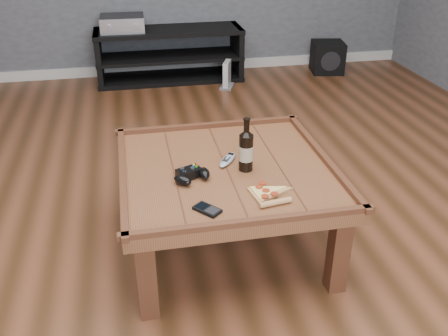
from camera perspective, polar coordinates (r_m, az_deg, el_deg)
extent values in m
plane|color=#402412|center=(2.61, 0.25, -8.66)|extent=(6.00, 6.00, 0.00)
cube|color=silver|center=(5.28, -6.38, 11.33)|extent=(5.00, 0.02, 0.10)
cube|color=brown|center=(2.38, 0.27, -0.56)|extent=(1.00, 1.00, 0.06)
cube|color=#452112|center=(2.13, -8.81, -12.34)|extent=(0.08, 0.08, 0.39)
cube|color=#452112|center=(2.29, 12.93, -9.49)|extent=(0.08, 0.08, 0.39)
cube|color=#452112|center=(2.82, -9.85, -1.33)|extent=(0.08, 0.08, 0.39)
cube|color=#452112|center=(2.95, 6.64, 0.23)|extent=(0.08, 0.08, 0.39)
cube|color=#452112|center=(2.79, -1.73, 4.91)|extent=(1.03, 0.03, 0.03)
cube|color=#452112|center=(1.96, 3.13, -6.17)|extent=(1.03, 0.03, 0.03)
cube|color=#452112|center=(2.50, 11.24, 1.36)|extent=(0.03, 1.03, 0.03)
cube|color=#452112|center=(2.33, -11.51, -0.76)|extent=(0.03, 1.03, 0.03)
cube|color=black|center=(4.94, -6.37, 15.32)|extent=(1.40, 0.45, 0.04)
cube|color=black|center=(5.00, -6.21, 12.52)|extent=(1.40, 0.45, 0.03)
cube|color=black|center=(5.06, -6.09, 10.23)|extent=(1.40, 0.45, 0.04)
cube|color=black|center=(4.98, -14.08, 12.04)|extent=(0.05, 0.44, 0.50)
cube|color=black|center=(5.09, 1.49, 13.21)|extent=(0.05, 0.44, 0.50)
cylinder|color=black|center=(2.31, 2.53, 1.76)|extent=(0.07, 0.07, 0.18)
cone|color=black|center=(2.27, 2.58, 4.11)|extent=(0.06, 0.06, 0.03)
cylinder|color=black|center=(2.26, 2.60, 4.83)|extent=(0.03, 0.03, 0.06)
cylinder|color=black|center=(2.24, 2.62, 5.59)|extent=(0.03, 0.03, 0.01)
cylinder|color=tan|center=(2.31, 2.53, 1.76)|extent=(0.07, 0.07, 0.07)
cube|color=black|center=(2.28, -4.01, -0.53)|extent=(0.13, 0.10, 0.04)
ellipsoid|color=black|center=(2.22, -4.77, -1.40)|extent=(0.10, 0.10, 0.04)
ellipsoid|color=black|center=(2.27, -2.26, -0.61)|extent=(0.05, 0.09, 0.04)
cylinder|color=black|center=(2.26, -4.82, -0.11)|extent=(0.02, 0.02, 0.01)
cylinder|color=black|center=(2.26, -3.62, -0.06)|extent=(0.02, 0.02, 0.01)
cylinder|color=yellow|center=(2.30, -3.46, 0.37)|extent=(0.01, 0.01, 0.01)
cylinder|color=red|center=(2.29, -3.10, 0.33)|extent=(0.01, 0.01, 0.01)
cylinder|color=#0C33CC|center=(2.28, -3.55, 0.20)|extent=(0.01, 0.01, 0.01)
cylinder|color=#0C9919|center=(2.28, -3.19, 0.16)|extent=(0.01, 0.01, 0.01)
cylinder|color=tan|center=(2.08, 5.89, -3.94)|extent=(0.14, 0.05, 0.03)
cylinder|color=#AE3216|center=(2.11, 4.72, -3.23)|extent=(0.03, 0.03, 0.00)
cylinder|color=#AE3216|center=(2.13, 5.79, -2.93)|extent=(0.03, 0.03, 0.00)
cylinder|color=#AE3216|center=(2.15, 4.82, -2.57)|extent=(0.03, 0.03, 0.00)
cylinder|color=#AE3216|center=(2.18, 4.05, -2.18)|extent=(0.03, 0.03, 0.00)
cylinder|color=#AE3216|center=(2.21, 4.45, -1.73)|extent=(0.03, 0.03, 0.00)
cube|color=black|center=(2.04, -1.92, -4.77)|extent=(0.12, 0.13, 0.01)
cube|color=black|center=(2.05, -2.52, -4.34)|extent=(0.06, 0.06, 0.00)
cube|color=black|center=(2.02, -1.33, -4.86)|extent=(0.07, 0.07, 0.00)
ellipsoid|color=#959CA2|center=(2.41, 0.40, 0.95)|extent=(0.13, 0.17, 0.02)
cube|color=black|center=(2.45, 0.79, 1.61)|extent=(0.03, 0.03, 0.00)
cube|color=black|center=(2.40, 0.28, 1.02)|extent=(0.05, 0.06, 0.00)
cube|color=black|center=(4.90, -11.54, 15.92)|extent=(0.41, 0.33, 0.14)
cube|color=silver|center=(4.74, -11.55, 15.51)|extent=(0.40, 0.02, 0.14)
cylinder|color=silver|center=(4.74, -13.06, 15.36)|extent=(0.05, 0.02, 0.05)
cylinder|color=silver|center=(4.73, -10.05, 15.62)|extent=(0.05, 0.02, 0.05)
cube|color=black|center=(5.35, 11.73, 12.30)|extent=(0.36, 0.36, 0.31)
cylinder|color=black|center=(5.20, 12.09, 11.83)|extent=(0.19, 0.04, 0.19)
cube|color=slate|center=(4.82, 0.34, 9.33)|extent=(0.18, 0.23, 0.02)
cube|color=silver|center=(4.78, 0.34, 10.75)|extent=(0.11, 0.18, 0.23)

